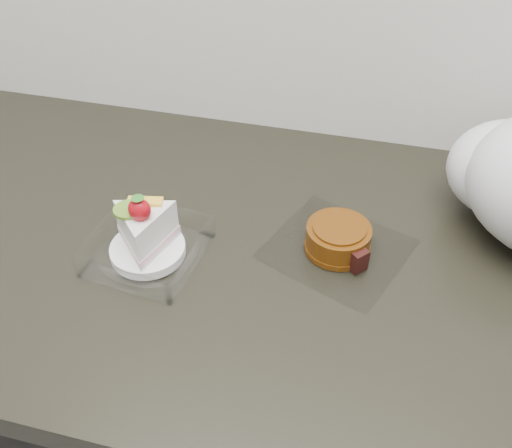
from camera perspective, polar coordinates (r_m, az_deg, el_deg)
counter at (r=1.15m, az=2.29°, el=-19.08°), size 2.04×0.64×0.90m
cake_tray at (r=0.77m, az=-10.94°, el=-1.58°), size 0.15×0.15×0.11m
mooncake_wrap at (r=0.79m, az=8.25°, el=-1.69°), size 0.22×0.22×0.04m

